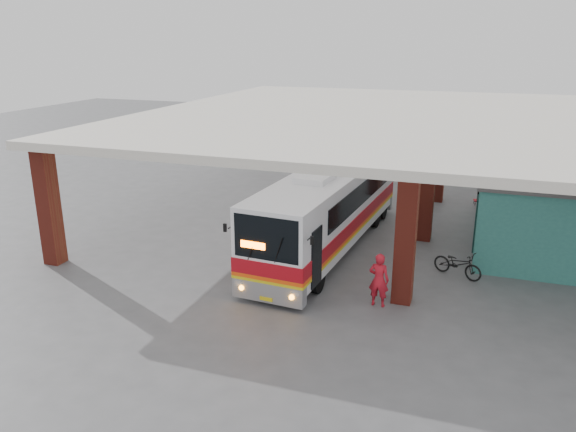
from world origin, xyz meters
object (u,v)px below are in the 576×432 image
(motorcycle, at_px, (458,264))
(red_chair, at_px, (480,198))
(coach_bus, at_px, (329,208))
(pedestrian, at_px, (379,280))

(motorcycle, height_order, red_chair, motorcycle)
(coach_bus, relative_size, red_chair, 15.52)
(coach_bus, xyz_separation_m, motorcycle, (4.95, -1.15, -1.17))
(coach_bus, bearing_deg, motorcycle, -8.91)
(coach_bus, relative_size, motorcycle, 6.46)
(motorcycle, xyz_separation_m, red_chair, (0.56, 9.45, -0.13))
(coach_bus, height_order, red_chair, coach_bus)
(motorcycle, relative_size, pedestrian, 1.03)
(motorcycle, bearing_deg, red_chair, 21.39)
(coach_bus, bearing_deg, red_chair, 60.56)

